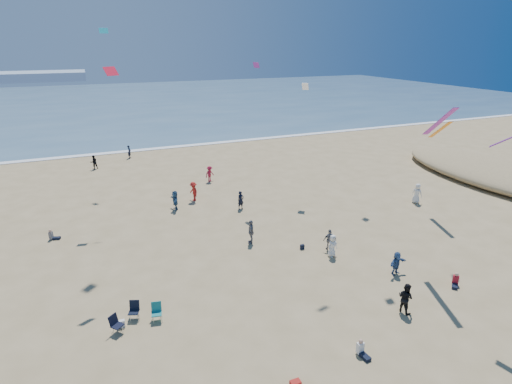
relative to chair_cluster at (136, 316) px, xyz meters
name	(u,v)px	position (x,y,z in m)	size (l,w,h in m)	color
ocean	(112,103)	(4.73, 86.88, -0.47)	(220.00, 100.00, 0.06)	#476B84
surf_line	(139,150)	(4.73, 36.88, -0.46)	(220.00, 1.20, 0.08)	white
standing_flyers	(231,210)	(8.97, 10.59, 0.35)	(38.12, 38.84, 1.85)	black
seated_group	(268,330)	(5.97, -3.56, -0.08)	(24.08, 27.55, 0.84)	white
chair_cluster	(136,316)	(0.00, 0.00, 0.00)	(2.77, 1.61, 1.00)	black
white_tote	(121,324)	(-0.76, 0.07, -0.30)	(0.35, 0.20, 0.40)	white
black_backpack	(155,307)	(1.09, 0.85, -0.31)	(0.30, 0.22, 0.38)	black
cooler	(295,384)	(5.78, -6.82, -0.35)	(0.45, 0.30, 0.30)	#B21F19
navy_bag	(302,247)	(11.96, 3.84, -0.33)	(0.28, 0.18, 0.34)	black
kites_aloft	(328,32)	(14.25, 5.79, 14.01)	(40.56, 44.28, 26.39)	green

